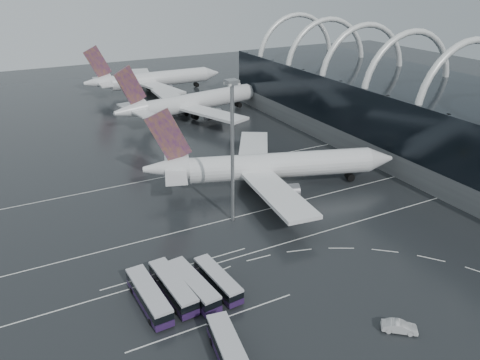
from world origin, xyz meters
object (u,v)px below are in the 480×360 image
airliner_gate_c (153,80)px  gse_cart_belly_b (280,160)px  bus_row_near_b (173,287)px  bus_row_near_c (193,285)px  bus_row_near_a (149,296)px  airliner_main (268,167)px  gse_cart_belly_c (292,194)px  van_curve_c (399,327)px  floodlight_mast (232,136)px  bus_row_near_d (218,280)px  airliner_gate_b (192,103)px  bus_row_far_b (230,354)px  gse_cart_belly_d (315,163)px

airliner_gate_c → gse_cart_belly_b: (5.96, -94.89, -4.72)m
bus_row_near_b → bus_row_near_c: bus_row_near_b is taller
bus_row_near_a → airliner_main: bearing=-55.7°
gse_cart_belly_c → van_curve_c: bearing=-103.5°
airliner_gate_c → gse_cart_belly_c: size_ratio=29.02×
airliner_gate_c → floodlight_mast: (-20.94, -118.39, 13.81)m
airliner_gate_c → van_curve_c: (-14.27, -160.55, -4.53)m
airliner_gate_c → bus_row_near_a: 144.76m
bus_row_near_d → van_curve_c: 29.67m
van_curve_c → airliner_gate_b: bearing=31.1°
airliner_gate_c → gse_cart_belly_b: bearing=-85.7°
bus_row_far_b → airliner_gate_c: bearing=-5.5°
van_curve_c → gse_cart_belly_c: size_ratio=2.55×
bus_row_near_d → floodlight_mast: 29.59m
bus_row_far_b → gse_cart_belly_c: (36.32, 39.69, -1.29)m
bus_row_near_c → gse_cart_belly_b: (44.26, 43.12, -1.16)m
airliner_main → airliner_gate_b: size_ratio=0.99×
airliner_main → airliner_gate_b: 64.18m
airliner_main → floodlight_mast: size_ratio=2.01×
gse_cart_belly_b → airliner_main: bearing=-132.9°
gse_cart_belly_b → bus_row_near_d: bearing=-132.6°
airliner_main → gse_cart_belly_d: size_ratio=24.67×
bus_row_near_c → bus_row_near_d: bearing=-100.5°
airliner_main → bus_row_near_a: airliner_main is taller
bus_row_near_a → bus_row_far_b: (6.09, -17.15, -0.01)m
bus_row_near_c → airliner_gate_c: bearing=-21.5°
van_curve_c → bus_row_near_d: bearing=80.0°
airliner_main → van_curve_c: (-8.83, -53.38, -4.46)m
bus_row_far_b → gse_cart_belly_c: bearing=-33.6°
airliner_main → floodlight_mast: floodlight_mast is taller
airliner_gate_c → bus_row_near_d: bearing=-103.1°
airliner_main → gse_cart_belly_c: size_ratio=29.49×
bus_row_near_a → bus_row_near_c: 7.43m
bus_row_near_d → gse_cart_belly_c: (30.67, 23.58, -1.11)m
bus_row_near_b → bus_row_far_b: size_ratio=0.98×
bus_row_near_b → bus_row_near_c: size_ratio=1.00×
airliner_main → bus_row_near_a: size_ratio=4.40×
gse_cart_belly_b → gse_cart_belly_d: (7.31, -6.33, 0.00)m
floodlight_mast → gse_cart_belly_d: bearing=26.6°
floodlight_mast → airliner_gate_c: bearing=80.0°
bus_row_far_b → gse_cart_belly_b: bus_row_far_b is taller
bus_row_near_d → airliner_main: bearing=-46.9°
airliner_main → gse_cart_belly_d: bearing=36.1°
gse_cart_belly_c → airliner_gate_c: bearing=88.4°
airliner_gate_b → bus_row_near_a: size_ratio=4.45×
bus_row_near_d → gse_cart_belly_b: bus_row_near_d is taller
airliner_gate_b → van_curve_c: size_ratio=11.70×
floodlight_mast → gse_cart_belly_d: floodlight_mast is taller
bus_row_near_a → floodlight_mast: bearing=-55.1°
bus_row_near_a → bus_row_near_b: size_ratio=1.01×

